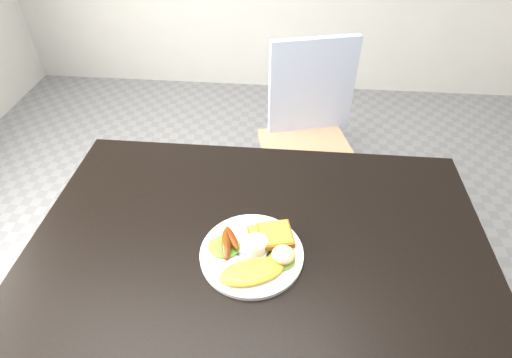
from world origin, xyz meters
The scene contains 14 objects.
dining_table centered at (0.00, 0.00, 0.73)m, with size 1.20×0.80×0.04m, color black.
dining_chair centered at (0.16, 0.78, 0.45)m, with size 0.39×0.39×0.05m, color tan.
person centered at (0.32, 0.67, 0.76)m, with size 0.55×0.36×1.51m, color navy.
plate centered at (-0.01, -0.05, 0.76)m, with size 0.26×0.26×0.01m, color white.
lettuce_left centered at (-0.09, -0.04, 0.77)m, with size 0.08×0.08×0.01m, color #3E8F1F.
lettuce_right centered at (0.06, -0.07, 0.77)m, with size 0.07×0.06×0.01m, color #528925.
omelette centered at (-0.01, -0.11, 0.77)m, with size 0.16×0.08×0.02m, color yellow.
sausage_a centered at (-0.08, -0.05, 0.78)m, with size 0.03×0.10×0.03m, color #662404.
sausage_b centered at (-0.07, -0.02, 0.78)m, with size 0.02×0.09×0.02m, color #671E03.
ramekin centered at (0.00, -0.04, 0.78)m, with size 0.06×0.06×0.03m, color white.
toast_a centered at (0.01, 0.00, 0.77)m, with size 0.07×0.07×0.01m, color brown.
toast_b centered at (0.04, 0.00, 0.78)m, with size 0.09×0.09×0.01m, color #906015.
potato_salad centered at (0.07, -0.07, 0.79)m, with size 0.06×0.06×0.03m, color #F5ECB1.
fork centered at (-0.05, -0.06, 0.76)m, with size 0.16×0.01×0.00m, color #ADAFB7.
Camera 1 is at (0.05, -0.67, 1.56)m, focal length 28.00 mm.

